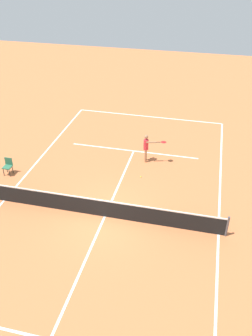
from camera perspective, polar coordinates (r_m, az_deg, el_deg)
ground_plane at (r=17.12m, az=-3.39°, el=-7.68°), size 60.00×60.00×0.00m
court_lines at (r=17.12m, az=-3.39°, el=-7.67°), size 10.60×23.22×0.01m
tennis_net at (r=16.80m, az=-3.44°, el=-6.39°), size 11.20×0.10×1.07m
player_serving at (r=20.64m, az=3.33°, el=3.52°), size 1.32×0.47×1.72m
tennis_ball at (r=19.71m, az=2.36°, el=-1.40°), size 0.07×0.07×0.07m
courtside_chair_mid at (r=20.77m, az=-18.24°, el=0.39°), size 0.44×0.46×0.95m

